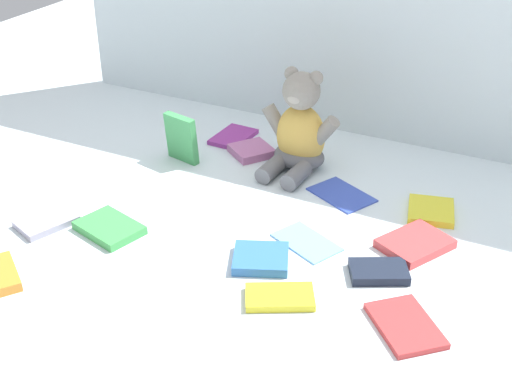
{
  "coord_description": "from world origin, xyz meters",
  "views": [
    {
      "loc": [
        0.51,
        -1.15,
        0.77
      ],
      "look_at": [
        -0.02,
        -0.1,
        0.1
      ],
      "focal_mm": 48.86,
      "sensor_mm": 36.0,
      "label": 1
    }
  ],
  "objects": [
    {
      "name": "book_case_5",
      "position": [
        -0.29,
        -0.22,
        0.01
      ],
      "size": [
        0.15,
        0.12,
        0.02
      ],
      "primitive_type": "cube",
      "rotation": [
        0.0,
        0.0,
        4.44
      ],
      "color": "green",
      "rests_on": "ground_plane"
    },
    {
      "name": "book_case_2",
      "position": [
        -0.33,
        0.12,
        0.06
      ],
      "size": [
        0.09,
        0.05,
        0.12
      ],
      "primitive_type": "cube",
      "rotation": [
        0.08,
        0.0,
        -0.22
      ],
      "color": "#3E9652",
      "rests_on": "ground_plane"
    },
    {
      "name": "book_case_7",
      "position": [
        0.33,
        -0.24,
        0.01
      ],
      "size": [
        0.16,
        0.16,
        0.01
      ],
      "primitive_type": "cube",
      "rotation": [
        0.0,
        0.0,
        0.75
      ],
      "color": "#BD3232",
      "rests_on": "ground_plane"
    },
    {
      "name": "book_case_1",
      "position": [
        0.03,
        -0.18,
        0.01
      ],
      "size": [
        0.13,
        0.13,
        0.02
      ],
      "primitive_type": "cube",
      "rotation": [
        0.0,
        0.0,
        1.97
      ],
      "color": "#2F67AD",
      "rests_on": "ground_plane"
    },
    {
      "name": "teddy_bear",
      "position": [
        -0.06,
        0.21,
        0.09
      ],
      "size": [
        0.2,
        0.18,
        0.24
      ],
      "rotation": [
        0.0,
        0.0,
        -0.05
      ],
      "color": "#E5B24C",
      "rests_on": "ground_plane"
    },
    {
      "name": "book_case_3",
      "position": [
        0.25,
        -0.12,
        0.01
      ],
      "size": [
        0.13,
        0.11,
        0.02
      ],
      "primitive_type": "cube",
      "rotation": [
        0.0,
        0.0,
        5.19
      ],
      "color": "#182030",
      "rests_on": "ground_plane"
    },
    {
      "name": "book_case_4",
      "position": [
        -0.28,
        0.28,
        0.01
      ],
      "size": [
        0.09,
        0.13,
        0.01
      ],
      "primitive_type": "cube",
      "rotation": [
        0.0,
        0.0,
        6.25
      ],
      "color": "#932F8C",
      "rests_on": "ground_plane"
    },
    {
      "name": "book_case_8",
      "position": [
        0.11,
        -0.27,
        0.01
      ],
      "size": [
        0.14,
        0.12,
        0.01
      ],
      "primitive_type": "cube",
      "rotation": [
        0.0,
        0.0,
        2.06
      ],
      "color": "yellow",
      "rests_on": "ground_plane"
    },
    {
      "name": "book_case_13",
      "position": [
        0.08,
        0.13,
        0.0
      ],
      "size": [
        0.16,
        0.14,
        0.01
      ],
      "primitive_type": "cube",
      "rotation": [
        0.0,
        0.0,
        1.11
      ],
      "color": "#344DB7",
      "rests_on": "ground_plane"
    },
    {
      "name": "book_case_10",
      "position": [
        0.28,
        0.0,
        0.01
      ],
      "size": [
        0.15,
        0.16,
        0.02
      ],
      "primitive_type": "cube",
      "rotation": [
        0.0,
        0.0,
        2.65
      ],
      "color": "#CE3D3E",
      "rests_on": "ground_plane"
    },
    {
      "name": "book_case_6",
      "position": [
        -0.19,
        0.22,
        0.01
      ],
      "size": [
        0.13,
        0.13,
        0.02
      ],
      "primitive_type": "cube",
      "rotation": [
        0.0,
        0.0,
        2.52
      ],
      "color": "#B4639A",
      "rests_on": "ground_plane"
    },
    {
      "name": "book_case_12",
      "position": [
        0.28,
        0.14,
        0.01
      ],
      "size": [
        0.12,
        0.13,
        0.01
      ],
      "primitive_type": "cube",
      "rotation": [
        0.0,
        0.0,
        3.38
      ],
      "color": "yellow",
      "rests_on": "ground_plane"
    },
    {
      "name": "book_case_11",
      "position": [
        0.08,
        -0.08,
        0.0
      ],
      "size": [
        0.15,
        0.13,
        0.01
      ],
      "primitive_type": "cube",
      "rotation": [
        0.0,
        0.0,
        1.14
      ],
      "color": "#74ADDE",
      "rests_on": "ground_plane"
    },
    {
      "name": "ground_plane",
      "position": [
        0.0,
        0.0,
        0.0
      ],
      "size": [
        3.2,
        3.2,
        0.0
      ],
      "primitive_type": "plane",
      "color": "silver"
    },
    {
      "name": "book_case_0",
      "position": [
        -0.42,
        -0.26,
        0.01
      ],
      "size": [
        0.12,
        0.14,
        0.01
      ],
      "primitive_type": "cube",
      "rotation": [
        0.0,
        0.0,
        5.93
      ],
      "color": "#9995AA",
      "rests_on": "ground_plane"
    }
  ]
}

